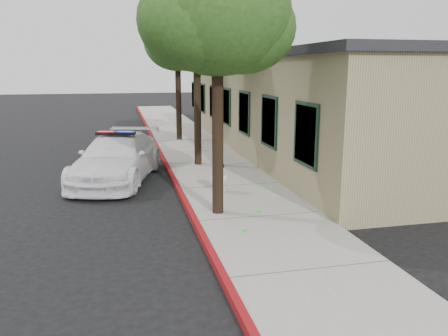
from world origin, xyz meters
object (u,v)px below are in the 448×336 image
fire_hydrant (219,176)px  clapboard_building (308,103)px  street_tree_near (218,18)px  street_tree_mid (197,36)px  street_tree_far (178,45)px  police_car (117,158)px

fire_hydrant → clapboard_building: bearing=27.0°
clapboard_building → street_tree_near: size_ratio=3.39×
street_tree_near → street_tree_mid: 5.86m
street_tree_near → street_tree_far: 11.86m
fire_hydrant → street_tree_far: size_ratio=0.15×
police_car → street_tree_near: (2.42, -4.47, 3.98)m
street_tree_near → street_tree_far: street_tree_near is taller
clapboard_building → police_car: 9.42m
fire_hydrant → street_tree_mid: street_tree_mid is taller
clapboard_building → street_tree_far: size_ratio=3.44×
fire_hydrant → police_car: bearing=115.0°
fire_hydrant → street_tree_far: bearing=65.8°
clapboard_building → street_tree_near: 10.71m
street_tree_near → fire_hydrant: bearing=76.9°
street_tree_mid → fire_hydrant: bearing=-91.0°
clapboard_building → fire_hydrant: 8.75m
fire_hydrant → street_tree_far: street_tree_far is taller
fire_hydrant → street_tree_near: street_tree_near is taller
fire_hydrant → street_tree_mid: bearing=66.0°
fire_hydrant → street_tree_mid: size_ratio=0.15×
street_tree_near → street_tree_mid: size_ratio=1.01×
street_tree_mid → street_tree_near: bearing=-95.0°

